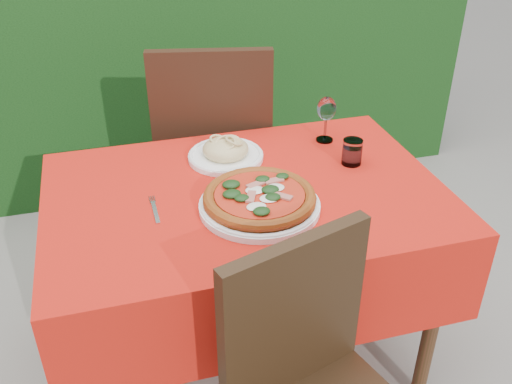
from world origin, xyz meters
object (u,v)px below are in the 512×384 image
object	(u,v)px
chair_far	(214,145)
pasta_plate	(226,152)
fork	(155,212)
pizza_plate	(260,200)
wine_glass	(326,110)
water_glass	(352,153)

from	to	relation	value
chair_far	pasta_plate	xyz separation A→B (m)	(-0.04, -0.41, 0.17)
chair_far	fork	bearing A→B (deg)	76.83
fork	chair_far	bearing A→B (deg)	64.50
pizza_plate	wine_glass	world-z (taller)	wine_glass
chair_far	water_glass	size ratio (longest dim) A/B	11.75
pasta_plate	water_glass	size ratio (longest dim) A/B	2.94
pasta_plate	pizza_plate	bearing A→B (deg)	-85.70
water_glass	wine_glass	xyz separation A→B (m)	(-0.02, 0.19, 0.08)
chair_far	pizza_plate	world-z (taller)	chair_far
chair_far	wine_glass	bearing A→B (deg)	145.55
pasta_plate	fork	size ratio (longest dim) A/B	1.58
wine_glass	fork	distance (m)	0.75
pizza_plate	pasta_plate	distance (m)	0.34
chair_far	fork	world-z (taller)	chair_far
wine_glass	chair_far	bearing A→B (deg)	133.76
pizza_plate	wine_glass	size ratio (longest dim) A/B	2.13
water_glass	fork	bearing A→B (deg)	-169.63
pizza_plate	pasta_plate	xyz separation A→B (m)	(-0.03, 0.34, -0.00)
chair_far	pasta_plate	distance (m)	0.44
pizza_plate	pasta_plate	size ratio (longest dim) A/B	1.40
chair_far	fork	distance (m)	0.77
pizza_plate	fork	size ratio (longest dim) A/B	2.20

